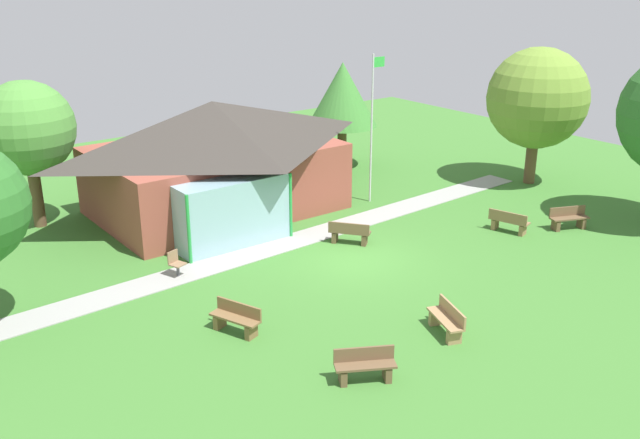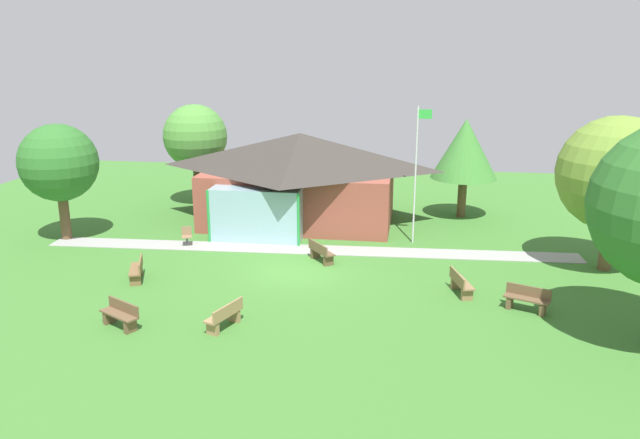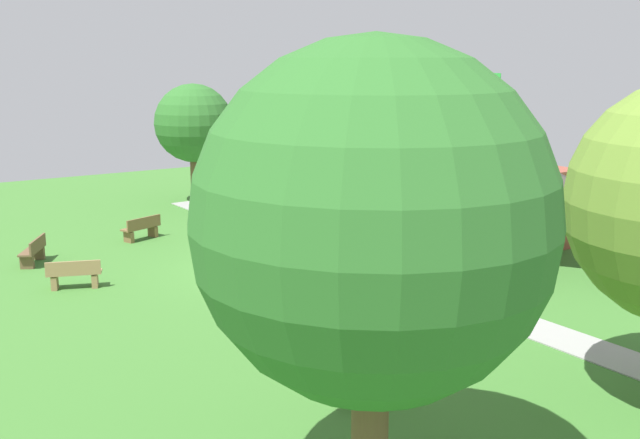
{
  "view_description": "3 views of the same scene",
  "coord_description": "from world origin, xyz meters",
  "px_view_note": "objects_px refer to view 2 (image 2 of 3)",
  "views": [
    {
      "loc": [
        -14.55,
        -17.19,
        9.68
      ],
      "look_at": [
        -0.3,
        1.56,
        1.07
      ],
      "focal_mm": 40.01,
      "sensor_mm": 36.0,
      "label": 1
    },
    {
      "loc": [
        4.41,
        -22.91,
        8.66
      ],
      "look_at": [
        0.52,
        2.68,
        1.41
      ],
      "focal_mm": 34.87,
      "sensor_mm": 36.0,
      "label": 2
    },
    {
      "loc": [
        19.25,
        -10.35,
        6.4
      ],
      "look_at": [
        0.44,
        1.71,
        1.48
      ],
      "focal_mm": 41.06,
      "sensor_mm": 36.0,
      "label": 3
    }
  ],
  "objects_px": {
    "bench_mid_right": "(461,284)",
    "bench_lawn_far_right": "(527,300)",
    "flagpole": "(416,170)",
    "bench_mid_left": "(137,270)",
    "pavilion": "(299,176)",
    "tree_behind_pavilion_left": "(195,137)",
    "patio_chair_west": "(187,237)",
    "tree_west_hedge": "(59,163)",
    "tree_east_hedge": "(616,174)",
    "tree_behind_pavilion_right": "(465,149)",
    "bench_front_left": "(121,315)",
    "bench_front_center": "(225,317)",
    "bench_rear_near_path": "(321,252)"
  },
  "relations": [
    {
      "from": "flagpole",
      "to": "patio_chair_west",
      "type": "height_order",
      "value": "flagpole"
    },
    {
      "from": "flagpole",
      "to": "tree_west_hedge",
      "type": "relative_size",
      "value": 1.16
    },
    {
      "from": "bench_front_center",
      "to": "tree_behind_pavilion_left",
      "type": "bearing_deg",
      "value": 42.67
    },
    {
      "from": "tree_west_hedge",
      "to": "flagpole",
      "type": "bearing_deg",
      "value": 6.65
    },
    {
      "from": "bench_mid_left",
      "to": "pavilion",
      "type": "bearing_deg",
      "value": -47.32
    },
    {
      "from": "flagpole",
      "to": "pavilion",
      "type": "bearing_deg",
      "value": 154.31
    },
    {
      "from": "bench_rear_near_path",
      "to": "pavilion",
      "type": "bearing_deg",
      "value": 160.72
    },
    {
      "from": "bench_front_center",
      "to": "tree_behind_pavilion_left",
      "type": "xyz_separation_m",
      "value": [
        -6.26,
        15.37,
        3.41
      ]
    },
    {
      "from": "flagpole",
      "to": "tree_behind_pavilion_left",
      "type": "distance_m",
      "value": 13.3
    },
    {
      "from": "pavilion",
      "to": "bench_mid_right",
      "type": "relative_size",
      "value": 6.52
    },
    {
      "from": "flagpole",
      "to": "bench_mid_right",
      "type": "height_order",
      "value": "flagpole"
    },
    {
      "from": "bench_lawn_far_right",
      "to": "tree_behind_pavilion_left",
      "type": "xyz_separation_m",
      "value": [
        -15.96,
        12.52,
        3.41
      ]
    },
    {
      "from": "bench_rear_near_path",
      "to": "tree_behind_pavilion_left",
      "type": "bearing_deg",
      "value": -174.06
    },
    {
      "from": "bench_rear_near_path",
      "to": "bench_mid_right",
      "type": "height_order",
      "value": "same"
    },
    {
      "from": "bench_mid_right",
      "to": "tree_behind_pavilion_right",
      "type": "distance_m",
      "value": 11.37
    },
    {
      "from": "pavilion",
      "to": "bench_rear_near_path",
      "type": "distance_m",
      "value": 6.63
    },
    {
      "from": "bench_rear_near_path",
      "to": "bench_front_left",
      "type": "height_order",
      "value": "same"
    },
    {
      "from": "flagpole",
      "to": "tree_east_hedge",
      "type": "height_order",
      "value": "flagpole"
    },
    {
      "from": "bench_lawn_far_right",
      "to": "patio_chair_west",
      "type": "xyz_separation_m",
      "value": [
        -13.88,
        5.07,
        0.01
      ]
    },
    {
      "from": "flagpole",
      "to": "bench_lawn_far_right",
      "type": "distance_m",
      "value": 8.57
    },
    {
      "from": "bench_lawn_far_right",
      "to": "bench_front_left",
      "type": "bearing_deg",
      "value": 37.19
    },
    {
      "from": "flagpole",
      "to": "bench_mid_left",
      "type": "bearing_deg",
      "value": -148.62
    },
    {
      "from": "pavilion",
      "to": "tree_behind_pavilion_left",
      "type": "distance_m",
      "value": 6.99
    },
    {
      "from": "bench_mid_left",
      "to": "patio_chair_west",
      "type": "height_order",
      "value": "patio_chair_west"
    },
    {
      "from": "bench_front_center",
      "to": "bench_lawn_far_right",
      "type": "height_order",
      "value": "same"
    },
    {
      "from": "tree_behind_pavilion_left",
      "to": "tree_west_hedge",
      "type": "bearing_deg",
      "value": -117.56
    },
    {
      "from": "bench_lawn_far_right",
      "to": "tree_east_hedge",
      "type": "distance_m",
      "value": 6.94
    },
    {
      "from": "bench_mid_left",
      "to": "tree_west_hedge",
      "type": "height_order",
      "value": "tree_west_hedge"
    },
    {
      "from": "bench_front_left",
      "to": "bench_rear_near_path",
      "type": "bearing_deg",
      "value": -98.11
    },
    {
      "from": "bench_rear_near_path",
      "to": "tree_behind_pavilion_right",
      "type": "xyz_separation_m",
      "value": [
        6.24,
        8.18,
        3.16
      ]
    },
    {
      "from": "bench_front_center",
      "to": "bench_mid_right",
      "type": "height_order",
      "value": "same"
    },
    {
      "from": "tree_behind_pavilion_right",
      "to": "tree_east_hedge",
      "type": "xyz_separation_m",
      "value": [
        5.15,
        -7.37,
        0.34
      ]
    },
    {
      "from": "bench_front_left",
      "to": "bench_mid_left",
      "type": "xyz_separation_m",
      "value": [
        -1.24,
        3.97,
        0.0
      ]
    },
    {
      "from": "flagpole",
      "to": "tree_west_hedge",
      "type": "bearing_deg",
      "value": -173.35
    },
    {
      "from": "bench_front_left",
      "to": "tree_east_hedge",
      "type": "distance_m",
      "value": 18.87
    },
    {
      "from": "bench_mid_right",
      "to": "tree_west_hedge",
      "type": "xyz_separation_m",
      "value": [
        -17.65,
        4.07,
        3.17
      ]
    },
    {
      "from": "bench_front_left",
      "to": "tree_behind_pavilion_left",
      "type": "xyz_separation_m",
      "value": [
        -2.95,
        15.78,
        3.41
      ]
    },
    {
      "from": "flagpole",
      "to": "bench_mid_left",
      "type": "relative_size",
      "value": 3.96
    },
    {
      "from": "tree_west_hedge",
      "to": "tree_east_hedge",
      "type": "height_order",
      "value": "tree_east_hedge"
    },
    {
      "from": "patio_chair_west",
      "to": "tree_west_hedge",
      "type": "bearing_deg",
      "value": -20.53
    },
    {
      "from": "bench_mid_left",
      "to": "tree_behind_pavilion_right",
      "type": "relative_size",
      "value": 0.3
    },
    {
      "from": "flagpole",
      "to": "patio_chair_west",
      "type": "xyz_separation_m",
      "value": [
        -10.05,
        -1.99,
        -2.97
      ]
    },
    {
      "from": "bench_mid_right",
      "to": "bench_lawn_far_right",
      "type": "relative_size",
      "value": 1.01
    },
    {
      "from": "pavilion",
      "to": "bench_mid_left",
      "type": "bearing_deg",
      "value": -116.64
    },
    {
      "from": "bench_rear_near_path",
      "to": "tree_behind_pavilion_right",
      "type": "distance_m",
      "value": 10.76
    },
    {
      "from": "bench_mid_right",
      "to": "patio_chair_west",
      "type": "height_order",
      "value": "patio_chair_west"
    },
    {
      "from": "flagpole",
      "to": "bench_rear_near_path",
      "type": "bearing_deg",
      "value": -139.8
    },
    {
      "from": "bench_front_center",
      "to": "bench_front_left",
      "type": "distance_m",
      "value": 3.33
    },
    {
      "from": "bench_lawn_far_right",
      "to": "tree_west_hedge",
      "type": "relative_size",
      "value": 0.29
    },
    {
      "from": "bench_mid_right",
      "to": "tree_behind_pavilion_right",
      "type": "bearing_deg",
      "value": 160.42
    }
  ]
}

